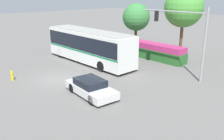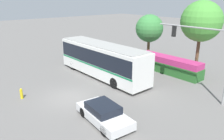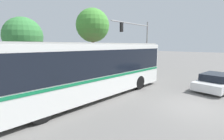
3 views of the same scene
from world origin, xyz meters
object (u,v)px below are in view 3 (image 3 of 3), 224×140
city_bus (94,66)px  street_tree_left (23,36)px  traffic_light_pole (139,38)px  street_tree_centre (93,26)px  sedan_foreground (216,82)px

city_bus → street_tree_left: bearing=-81.7°
street_tree_left → traffic_light_pole: bearing=-27.7°
city_bus → street_tree_left: street_tree_left is taller
traffic_light_pole → street_tree_left: (-10.49, 5.50, -0.00)m
city_bus → traffic_light_pole: traffic_light_pole is taller
traffic_light_pole → street_tree_centre: (-3.19, 4.46, 1.49)m
street_tree_left → street_tree_centre: 7.52m
city_bus → street_tree_centre: size_ratio=1.52×
city_bus → street_tree_left: size_ratio=1.98×
street_tree_centre → traffic_light_pole: bearing=-54.4°
city_bus → sedan_foreground: bearing=143.0°
city_bus → street_tree_centre: (6.02, 7.50, 3.58)m
traffic_light_pole → street_tree_centre: 5.68m
city_bus → sedan_foreground: size_ratio=2.54×
traffic_light_pole → sedan_foreground: bearing=75.1°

